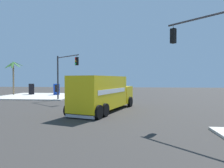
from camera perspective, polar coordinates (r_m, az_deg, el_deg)
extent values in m
plane|color=#33302D|center=(18.69, -1.92, -7.20)|extent=(100.00, 100.00, 0.00)
cube|color=beige|center=(34.52, -20.18, -3.21)|extent=(11.79, 11.79, 0.14)
cube|color=yellow|center=(16.87, -3.42, -2.33)|extent=(6.91, 4.24, 2.70)
cube|color=yellow|center=(20.87, 1.96, -2.98)|extent=(2.53, 2.86, 1.70)
cube|color=black|center=(21.64, 2.78, -1.92)|extent=(0.68, 1.95, 0.88)
cube|color=#B2B2B7|center=(14.33, -9.14, -9.08)|extent=(0.88, 2.26, 0.21)
cube|color=white|center=(17.44, -6.98, -1.77)|extent=(5.21, 1.65, 0.36)
cube|color=white|center=(16.35, 0.37, -1.97)|extent=(5.21, 1.65, 0.36)
cylinder|color=black|center=(21.37, -1.20, -4.76)|extent=(1.04, 0.57, 1.00)
cylinder|color=black|center=(20.47, 5.15, -5.04)|extent=(1.04, 0.57, 1.00)
cylinder|color=black|center=(16.19, -10.01, -6.77)|extent=(1.04, 0.57, 1.00)
cylinder|color=black|center=(14.99, -1.99, -7.41)|extent=(1.04, 0.57, 1.00)
cylinder|color=black|center=(15.33, -12.18, -7.24)|extent=(1.04, 0.57, 1.00)
cylinder|color=black|center=(14.06, -3.84, -8.00)|extent=(1.04, 0.57, 1.00)
cylinder|color=#38383D|center=(27.59, -15.14, 1.78)|extent=(0.20, 0.20, 5.72)
cylinder|color=#38383D|center=(25.67, -12.56, 7.66)|extent=(3.17, 3.75, 0.12)
cylinder|color=#38383D|center=(23.95, -9.96, 7.83)|extent=(0.03, 0.03, 0.25)
cube|color=black|center=(23.89, -9.96, 6.40)|extent=(0.42, 0.42, 0.95)
sphere|color=red|center=(23.82, -10.32, 7.17)|extent=(0.20, 0.20, 0.20)
sphere|color=#EFA314|center=(23.79, -10.32, 6.43)|extent=(0.20, 0.20, 0.20)
sphere|color=#19CC4C|center=(23.76, -10.31, 5.69)|extent=(0.20, 0.20, 0.20)
cylinder|color=#38383D|center=(13.18, 23.78, 16.78)|extent=(3.16, 3.09, 0.12)
cylinder|color=#38383D|center=(14.05, 17.01, 15.33)|extent=(0.03, 0.03, 0.25)
cube|color=black|center=(13.92, 17.00, 12.94)|extent=(0.42, 0.42, 0.95)
sphere|color=red|center=(14.13, 17.43, 14.06)|extent=(0.20, 0.20, 0.20)
sphere|color=#EFA314|center=(14.07, 17.42, 12.83)|extent=(0.20, 0.20, 0.20)
sphere|color=#19CC4C|center=(14.01, 17.41, 11.59)|extent=(0.20, 0.20, 0.20)
cube|color=#B7BABF|center=(30.31, -8.01, -2.89)|extent=(2.04, 1.62, 0.50)
cube|color=#B7BABF|center=(30.05, -5.01, -2.35)|extent=(2.05, 1.82, 1.10)
cube|color=black|center=(30.03, -5.01, -1.80)|extent=(1.88, 1.54, 0.48)
cube|color=#B7BABF|center=(29.89, -1.48, -2.89)|extent=(2.07, 2.12, 0.55)
cylinder|color=black|center=(29.31, -8.10, -3.33)|extent=(0.29, 0.77, 0.76)
cylinder|color=black|center=(31.29, -7.44, -3.03)|extent=(0.29, 0.77, 0.76)
cylinder|color=black|center=(28.90, -1.38, -3.39)|extent=(0.29, 0.77, 0.76)
cylinder|color=black|center=(30.90, -1.15, -3.08)|extent=(0.29, 0.77, 0.76)
cube|color=#0F38B2|center=(35.49, -15.52, -1.44)|extent=(1.13, 1.17, 1.85)
cube|color=black|center=(35.11, -15.38, -1.23)|extent=(0.40, 0.58, 1.18)
cube|color=black|center=(37.62, -21.92, -1.33)|extent=(1.09, 1.15, 1.85)
cube|color=black|center=(37.23, -21.91, -1.13)|extent=(0.35, 0.61, 1.18)
cylinder|color=#7A6647|center=(38.06, -26.22, 1.39)|extent=(0.26, 0.26, 5.48)
ellipsoid|color=#427F38|center=(38.82, -25.59, 5.06)|extent=(1.65, 0.41, 0.80)
ellipsoid|color=#427F38|center=(38.83, -26.80, 4.97)|extent=(1.11, 1.57, 0.90)
ellipsoid|color=#427F38|center=(38.36, -27.24, 4.81)|extent=(0.69, 1.48, 1.16)
ellipsoid|color=#427F38|center=(37.77, -27.12, 4.84)|extent=(1.43, 0.93, 1.20)
ellipsoid|color=#427F38|center=(37.47, -26.43, 4.87)|extent=(1.43, 0.86, 1.21)
ellipsoid|color=#427F38|center=(37.63, -25.44, 4.99)|extent=(0.66, 1.56, 1.05)
ellipsoid|color=#427F38|center=(38.37, -25.06, 5.18)|extent=(1.47, 1.41, 0.71)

